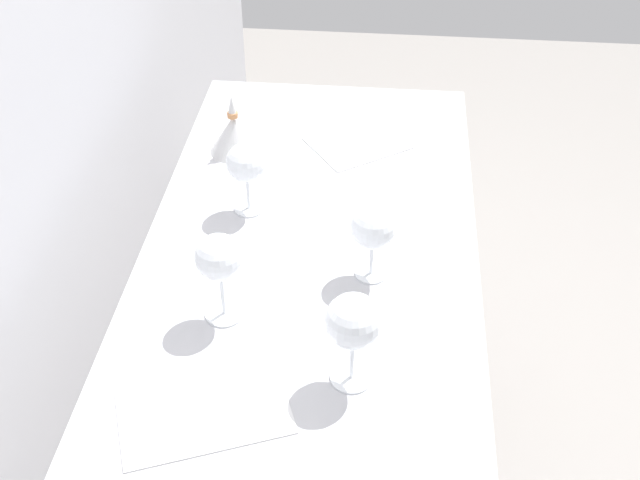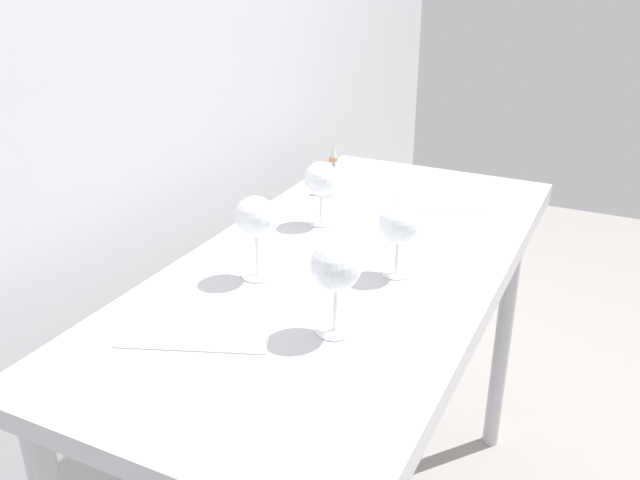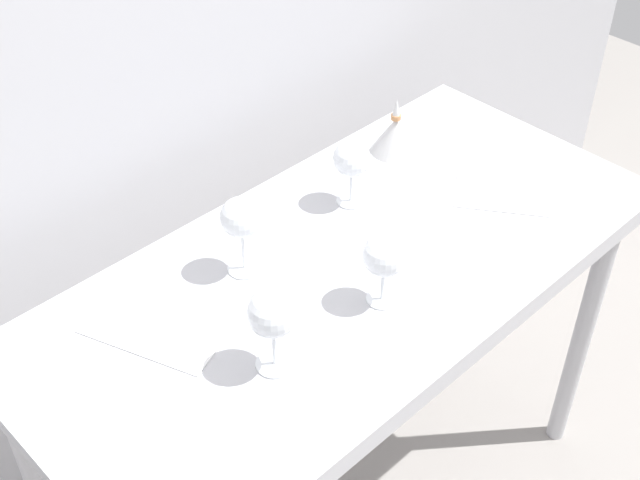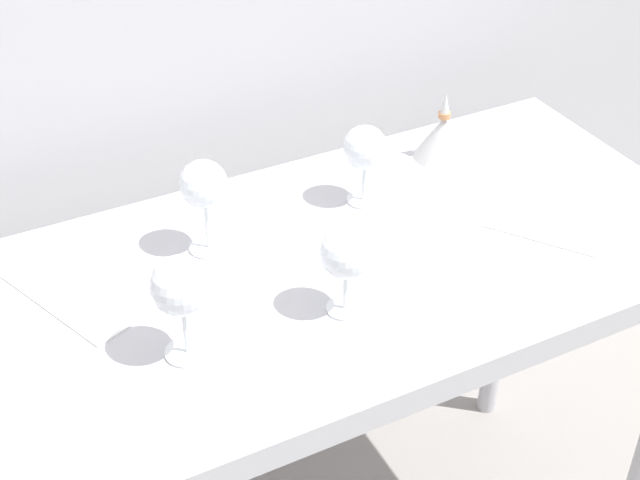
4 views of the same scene
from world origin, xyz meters
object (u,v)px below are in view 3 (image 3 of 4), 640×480
at_px(wine_glass_near_center, 384,257).
at_px(decanter_funnel, 395,135).
at_px(tasting_sheet_upper, 159,325).
at_px(wine_glass_far_left, 241,220).
at_px(wine_glass_near_left, 273,315).
at_px(tasting_sheet_lower, 502,190).
at_px(wine_glass_far_right, 352,161).

relative_size(wine_glass_near_center, decanter_funnel, 1.10).
bearing_deg(tasting_sheet_upper, wine_glass_near_center, -56.09).
bearing_deg(decanter_funnel, tasting_sheet_upper, -173.51).
bearing_deg(wine_glass_far_left, tasting_sheet_upper, -177.54).
bearing_deg(wine_glass_far_left, wine_glass_near_left, -118.53).
xyz_separation_m(wine_glass_far_left, tasting_sheet_upper, (-0.22, -0.01, -0.13)).
xyz_separation_m(wine_glass_near_center, tasting_sheet_lower, (0.46, 0.05, -0.11)).
distance_m(tasting_sheet_upper, decanter_funnel, 0.76).
xyz_separation_m(wine_glass_far_right, decanter_funnel, (0.22, 0.07, -0.06)).
bearing_deg(tasting_sheet_lower, wine_glass_far_right, 107.40).
height_order(wine_glass_near_center, tasting_sheet_lower, wine_glass_near_center).
height_order(wine_glass_near_left, tasting_sheet_upper, wine_glass_near_left).
xyz_separation_m(wine_glass_near_left, wine_glass_far_right, (0.44, 0.24, -0.02)).
bearing_deg(tasting_sheet_lower, tasting_sheet_upper, 131.23).
xyz_separation_m(wine_glass_near_center, wine_glass_far_right, (0.18, 0.26, 0.00)).
bearing_deg(decanter_funnel, wine_glass_near_center, -140.47).
relative_size(wine_glass_far_right, decanter_funnel, 1.10).
relative_size(wine_glass_far_left, decanter_funnel, 1.22).
height_order(wine_glass_near_left, wine_glass_far_right, wine_glass_near_left).
distance_m(wine_glass_near_center, tasting_sheet_upper, 0.44).
relative_size(wine_glass_near_left, decanter_funnel, 1.23).
relative_size(wine_glass_near_center, tasting_sheet_upper, 0.59).
bearing_deg(tasting_sheet_upper, tasting_sheet_lower, -34.71).
height_order(tasting_sheet_upper, tasting_sheet_lower, same).
distance_m(wine_glass_near_center, wine_glass_far_right, 0.32).
relative_size(wine_glass_near_center, wine_glass_far_right, 1.00).
relative_size(tasting_sheet_lower, decanter_funnel, 1.44).
distance_m(wine_glass_near_left, wine_glass_far_right, 0.50).
xyz_separation_m(tasting_sheet_upper, tasting_sheet_lower, (0.81, -0.19, 0.00)).
bearing_deg(wine_glass_near_left, wine_glass_near_center, -4.30).
bearing_deg(wine_glass_far_right, tasting_sheet_lower, -37.18).
bearing_deg(wine_glass_far_right, wine_glass_near_left, -151.27).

